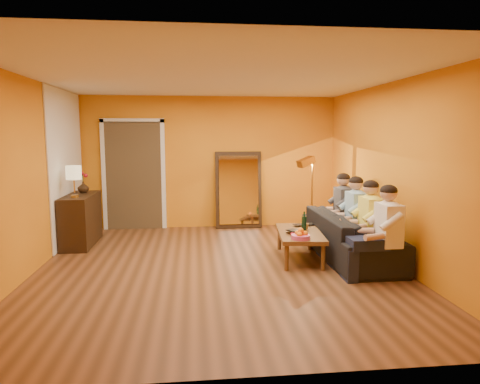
{
  "coord_description": "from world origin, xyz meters",
  "views": [
    {
      "loc": [
        -0.33,
        -5.78,
        1.85
      ],
      "look_at": [
        0.35,
        0.5,
        1.0
      ],
      "focal_mm": 32.0,
      "sensor_mm": 36.0,
      "label": 1
    }
  ],
  "objects": [
    {
      "name": "room_shell",
      "position": [
        0.0,
        0.37,
        1.3
      ],
      "size": [
        5.0,
        5.5,
        2.6
      ],
      "color": "brown",
      "rests_on": "ground"
    },
    {
      "name": "white_accent",
      "position": [
        -2.48,
        1.75,
        1.3
      ],
      "size": [
        0.02,
        1.9,
        2.58
      ],
      "primitive_type": "cube",
      "color": "white",
      "rests_on": "wall_left"
    },
    {
      "name": "doorway_recess",
      "position": [
        -1.5,
        2.83,
        1.05
      ],
      "size": [
        1.06,
        0.3,
        2.1
      ],
      "primitive_type": "cube",
      "color": "#3F2D19",
      "rests_on": "floor"
    },
    {
      "name": "door_jamb_left",
      "position": [
        -2.07,
        2.71,
        1.05
      ],
      "size": [
        0.08,
        0.06,
        2.2
      ],
      "primitive_type": "cube",
      "color": "white",
      "rests_on": "wall_back"
    },
    {
      "name": "door_jamb_right",
      "position": [
        -0.93,
        2.71,
        1.05
      ],
      "size": [
        0.08,
        0.06,
        2.2
      ],
      "primitive_type": "cube",
      "color": "white",
      "rests_on": "wall_back"
    },
    {
      "name": "door_header",
      "position": [
        -1.5,
        2.71,
        2.12
      ],
      "size": [
        1.22,
        0.06,
        0.08
      ],
      "primitive_type": "cube",
      "color": "white",
      "rests_on": "wall_back"
    },
    {
      "name": "mirror_frame",
      "position": [
        0.55,
        2.63,
        0.76
      ],
      "size": [
        0.92,
        0.27,
        1.51
      ],
      "primitive_type": "cube",
      "rotation": [
        -0.14,
        0.0,
        0.0
      ],
      "color": "black",
      "rests_on": "floor"
    },
    {
      "name": "mirror_glass",
      "position": [
        0.55,
        2.59,
        0.76
      ],
      "size": [
        0.78,
        0.21,
        1.35
      ],
      "primitive_type": "cube",
      "rotation": [
        -0.14,
        0.0,
        0.0
      ],
      "color": "white",
      "rests_on": "mirror_frame"
    },
    {
      "name": "sideboard",
      "position": [
        -2.24,
        1.55,
        0.42
      ],
      "size": [
        0.44,
        1.18,
        0.85
      ],
      "primitive_type": "cube",
      "color": "black",
      "rests_on": "floor"
    },
    {
      "name": "table_lamp",
      "position": [
        -2.24,
        1.25,
        1.1
      ],
      "size": [
        0.24,
        0.24,
        0.51
      ],
      "primitive_type": null,
      "color": "beige",
      "rests_on": "sideboard"
    },
    {
      "name": "sofa",
      "position": [
        2.0,
        0.32,
        0.33
      ],
      "size": [
        2.28,
        0.89,
        0.67
      ],
      "primitive_type": "imported",
      "rotation": [
        0.0,
        0.0,
        1.57
      ],
      "color": "black",
      "rests_on": "floor"
    },
    {
      "name": "coffee_table",
      "position": [
        1.22,
        0.3,
        0.21
      ],
      "size": [
        0.75,
        1.28,
        0.42
      ],
      "primitive_type": null,
      "rotation": [
        0.0,
        0.0,
        -0.11
      ],
      "color": "brown",
      "rests_on": "floor"
    },
    {
      "name": "floor_lamp",
      "position": [
        1.74,
        1.53,
        0.72
      ],
      "size": [
        0.36,
        0.32,
        1.44
      ],
      "primitive_type": null,
      "rotation": [
        0.0,
        0.0,
        0.29
      ],
      "color": "gold",
      "rests_on": "floor"
    },
    {
      "name": "dog",
      "position": [
        1.82,
        -0.09,
        0.34
      ],
      "size": [
        0.54,
        0.66,
        0.67
      ],
      "primitive_type": null,
      "rotation": [
        0.0,
        0.0,
        -0.35
      ],
      "color": "#AD764E",
      "rests_on": "floor"
    },
    {
      "name": "person_far_left",
      "position": [
        2.13,
        -0.68,
        0.61
      ],
      "size": [
        0.7,
        0.44,
        1.22
      ],
      "primitive_type": null,
      "color": "white",
      "rests_on": "sofa"
    },
    {
      "name": "person_mid_left",
      "position": [
        2.13,
        -0.13,
        0.61
      ],
      "size": [
        0.7,
        0.44,
        1.22
      ],
      "primitive_type": null,
      "color": "#F7EE52",
      "rests_on": "sofa"
    },
    {
      "name": "person_mid_right",
      "position": [
        2.13,
        0.42,
        0.61
      ],
      "size": [
        0.7,
        0.44,
        1.22
      ],
      "primitive_type": null,
      "color": "#89B5D5",
      "rests_on": "sofa"
    },
    {
      "name": "person_far_right",
      "position": [
        2.13,
        0.97,
        0.61
      ],
      "size": [
        0.7,
        0.44,
        1.22
      ],
      "primitive_type": null,
      "color": "#36353A",
      "rests_on": "sofa"
    },
    {
      "name": "fruit_bowl",
      "position": [
        1.12,
        -0.15,
        0.5
      ],
      "size": [
        0.26,
        0.26,
        0.16
      ],
      "primitive_type": null,
      "color": "#D64B8A",
      "rests_on": "coffee_table"
    },
    {
      "name": "wine_bottle",
      "position": [
        1.27,
        0.25,
        0.58
      ],
      "size": [
        0.07,
        0.07,
        0.31
      ],
      "primitive_type": "cylinder",
      "color": "black",
      "rests_on": "coffee_table"
    },
    {
      "name": "tumbler",
      "position": [
        1.34,
        0.42,
        0.47
      ],
      "size": [
        0.11,
        0.11,
        0.1
      ],
      "primitive_type": "imported",
      "rotation": [
        0.0,
        0.0,
        -0.11
      ],
      "color": "#B27F3F",
      "rests_on": "coffee_table"
    },
    {
      "name": "laptop",
      "position": [
        1.4,
        0.65,
        0.43
      ],
      "size": [
        0.41,
        0.32,
        0.03
      ],
      "primitive_type": "imported",
      "rotation": [
        0.0,
        0.0,
        0.27
      ],
      "color": "black",
      "rests_on": "coffee_table"
    },
    {
      "name": "book_lower",
      "position": [
        1.04,
        0.1,
        0.43
      ],
      "size": [
        0.27,
        0.31,
        0.02
      ],
      "primitive_type": "imported",
      "rotation": [
        0.0,
        0.0,
        0.42
      ],
      "color": "black",
      "rests_on": "coffee_table"
    },
    {
      "name": "book_mid",
      "position": [
        1.05,
        0.11,
        0.45
      ],
      "size": [
        0.25,
        0.29,
        0.02
      ],
      "primitive_type": "imported",
      "rotation": [
        0.0,
        0.0,
        -0.36
      ],
      "color": "#AD1322",
      "rests_on": "book_lower"
    },
    {
      "name": "book_upper",
      "position": [
        1.04,
        0.09,
        0.47
      ],
      "size": [
        0.26,
        0.27,
        0.02
      ],
      "primitive_type": "imported",
      "rotation": [
        0.0,
        0.0,
        0.62
      ],
      "color": "black",
      "rests_on": "book_mid"
    },
    {
      "name": "vase",
      "position": [
        -2.24,
        1.8,
        0.95
      ],
      "size": [
        0.19,
        0.19,
        0.2
      ],
      "primitive_type": "imported",
      "color": "black",
      "rests_on": "sideboard"
    },
    {
      "name": "flowers",
      "position": [
        -2.24,
        1.8,
        1.17
      ],
      "size": [
        0.17,
        0.17,
        0.39
      ],
      "primitive_type": null,
      "color": "#AD1322",
      "rests_on": "vase"
    }
  ]
}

